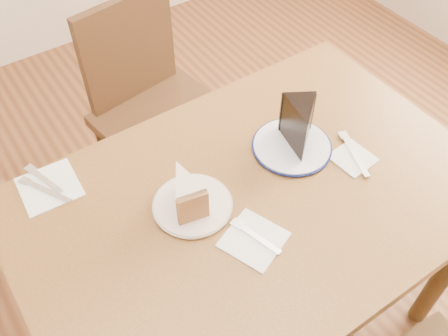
# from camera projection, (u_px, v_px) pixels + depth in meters

# --- Properties ---
(ground) EXTENTS (4.00, 4.00, 0.00)m
(ground) POSITION_uv_depth(u_px,v_px,m) (245.00, 320.00, 1.84)
(ground) COLOR #432312
(ground) RESTS_ON ground
(table) EXTENTS (1.20, 0.80, 0.75)m
(table) POSITION_uv_depth(u_px,v_px,m) (253.00, 218.00, 1.34)
(table) COLOR #4D3015
(table) RESTS_ON ground
(chair_far) EXTENTS (0.50, 0.50, 0.89)m
(chair_far) POSITION_uv_depth(u_px,v_px,m) (158.00, 110.00, 1.85)
(chair_far) COLOR black
(chair_far) RESTS_ON ground
(plate_cream) EXTENTS (0.19, 0.19, 0.01)m
(plate_cream) POSITION_uv_depth(u_px,v_px,m) (193.00, 205.00, 1.24)
(plate_cream) COLOR silver
(plate_cream) RESTS_ON table
(plate_navy) EXTENTS (0.21, 0.21, 0.01)m
(plate_navy) POSITION_uv_depth(u_px,v_px,m) (292.00, 146.00, 1.37)
(plate_navy) COLOR white
(plate_navy) RESTS_ON table
(carrot_cake) EXTENTS (0.09, 0.12, 0.09)m
(carrot_cake) POSITION_uv_depth(u_px,v_px,m) (185.00, 191.00, 1.21)
(carrot_cake) COLOR #F9EACD
(carrot_cake) RESTS_ON plate_cream
(chocolate_cake) EXTENTS (0.14, 0.15, 0.13)m
(chocolate_cake) POSITION_uv_depth(u_px,v_px,m) (300.00, 129.00, 1.32)
(chocolate_cake) COLOR black
(chocolate_cake) RESTS_ON plate_navy
(napkin_cream) EXTENTS (0.17, 0.17, 0.00)m
(napkin_cream) POSITION_uv_depth(u_px,v_px,m) (254.00, 240.00, 1.18)
(napkin_cream) COLOR white
(napkin_cream) RESTS_ON table
(napkin_navy) EXTENTS (0.11, 0.11, 0.00)m
(napkin_navy) POSITION_uv_depth(u_px,v_px,m) (353.00, 158.00, 1.35)
(napkin_navy) COLOR white
(napkin_navy) RESTS_ON table
(napkin_spare) EXTENTS (0.15, 0.15, 0.00)m
(napkin_spare) POSITION_uv_depth(u_px,v_px,m) (49.00, 187.00, 1.29)
(napkin_spare) COLOR white
(napkin_spare) RESTS_ON table
(fork_cream) EXTENTS (0.05, 0.14, 0.00)m
(fork_cream) POSITION_uv_depth(u_px,v_px,m) (256.00, 237.00, 1.18)
(fork_cream) COLOR white
(fork_cream) RESTS_ON napkin_cream
(knife_navy) EXTENTS (0.07, 0.17, 0.00)m
(knife_navy) POSITION_uv_depth(u_px,v_px,m) (354.00, 154.00, 1.36)
(knife_navy) COLOR silver
(knife_navy) RESTS_ON napkin_navy
(fork_spare) EXTENTS (0.06, 0.14, 0.00)m
(fork_spare) POSITION_uv_depth(u_px,v_px,m) (44.00, 179.00, 1.30)
(fork_spare) COLOR silver
(fork_spare) RESTS_ON napkin_spare
(knife_spare) EXTENTS (0.09, 0.15, 0.00)m
(knife_spare) POSITION_uv_depth(u_px,v_px,m) (45.00, 190.00, 1.27)
(knife_spare) COLOR silver
(knife_spare) RESTS_ON napkin_spare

